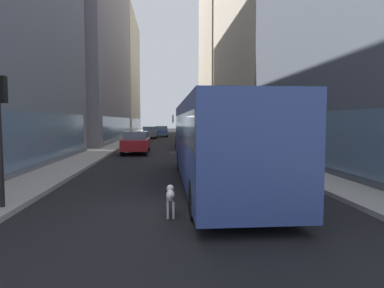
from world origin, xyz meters
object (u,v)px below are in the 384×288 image
at_px(car_white_van, 187,131).
at_px(dalmatian_dog, 170,195).
at_px(car_yellow_taxi, 190,132).
at_px(car_red_coupe, 136,142).
at_px(transit_bus, 215,137).
at_px(car_black_suv, 187,139).
at_px(car_blue_hatchback, 162,131).
at_px(car_grey_wagon, 150,132).
at_px(traffic_light_near, 1,119).

height_order(car_white_van, dalmatian_dog, car_white_van).
bearing_deg(dalmatian_dog, car_yellow_taxi, 84.83).
xyz_separation_m(car_yellow_taxi, car_red_coupe, (-5.60, -20.98, -0.00)).
bearing_deg(car_yellow_taxi, transit_bus, -92.77).
height_order(car_black_suv, car_blue_hatchback, same).
bearing_deg(dalmatian_dog, car_white_van, 85.65).
height_order(transit_bus, car_black_suv, transit_bus).
bearing_deg(car_blue_hatchback, car_grey_wagon, -109.79).
height_order(car_black_suv, car_yellow_taxi, same).
bearing_deg(transit_bus, car_yellow_taxi, 87.23).
relative_size(car_blue_hatchback, car_yellow_taxi, 0.86).
bearing_deg(car_blue_hatchback, car_black_suv, -83.51).
height_order(car_white_van, car_blue_hatchback, same).
xyz_separation_m(car_white_van, car_yellow_taxi, (0.00, -6.99, 0.01)).
xyz_separation_m(car_grey_wagon, traffic_light_near, (-2.10, -35.77, 1.61)).
xyz_separation_m(car_white_van, traffic_light_near, (-7.70, -43.15, 1.62)).
height_order(car_grey_wagon, dalmatian_dog, car_grey_wagon).
bearing_deg(car_yellow_taxi, car_white_van, 90.00).
height_order(transit_bus, car_grey_wagon, transit_bus).
xyz_separation_m(transit_bus, car_red_coupe, (-4.00, 12.09, -0.95)).
xyz_separation_m(transit_bus, car_blue_hatchback, (-2.40, 37.12, -0.96)).
relative_size(dalmatian_dog, traffic_light_near, 0.28).
bearing_deg(car_black_suv, car_white_van, 86.19).
xyz_separation_m(car_black_suv, car_yellow_taxi, (1.60, 17.05, 0.00)).
height_order(car_yellow_taxi, traffic_light_near, traffic_light_near).
relative_size(car_white_van, car_red_coupe, 0.87).
height_order(car_red_coupe, traffic_light_near, traffic_light_near).
relative_size(car_blue_hatchback, car_red_coupe, 0.88).
height_order(car_blue_hatchback, car_grey_wagon, same).
relative_size(car_blue_hatchback, traffic_light_near, 1.19).
height_order(transit_bus, car_white_van, transit_bus).
bearing_deg(transit_bus, car_white_van, 87.71).
bearing_deg(car_black_suv, car_red_coupe, -135.54).
relative_size(transit_bus, car_blue_hatchback, 2.85).
bearing_deg(car_red_coupe, car_grey_wagon, 90.00).
bearing_deg(car_grey_wagon, dalmatian_dog, -86.45).
height_order(car_red_coupe, car_grey_wagon, same).
relative_size(car_white_van, car_blue_hatchback, 0.99).
relative_size(transit_bus, car_red_coupe, 2.51).
bearing_deg(car_yellow_taxi, car_blue_hatchback, 134.60).
bearing_deg(car_red_coupe, car_black_suv, 44.46).
bearing_deg(dalmatian_dog, transit_bus, 65.47).
bearing_deg(car_grey_wagon, car_white_van, 52.80).
height_order(car_blue_hatchback, dalmatian_dog, car_blue_hatchback).
distance_m(transit_bus, dalmatian_dog, 4.37).
xyz_separation_m(car_red_coupe, car_grey_wagon, (0.00, 20.59, -0.00)).
relative_size(car_black_suv, car_grey_wagon, 1.04).
distance_m(car_black_suv, car_blue_hatchback, 21.25).
bearing_deg(car_red_coupe, dalmatian_dog, -81.89).
bearing_deg(car_yellow_taxi, car_black_suv, -95.36).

